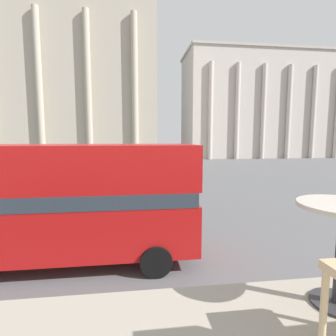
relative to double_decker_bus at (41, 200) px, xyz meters
name	(u,v)px	position (x,y,z in m)	size (l,w,h in m)	color
double_decker_bus	(41,200)	(0.00, 0.00, 0.00)	(10.05, 2.73, 4.00)	black
plaza_building_left	(55,84)	(-9.40, 35.94, 10.47)	(32.14, 14.60, 25.41)	#B2A893
plaza_building_right	(261,107)	(31.82, 49.05, 9.18)	(35.03, 14.13, 22.83)	#BCB2A8
traffic_light_near	(94,185)	(1.29, 2.48, -0.01)	(0.42, 0.24, 3.37)	black
traffic_light_mid	(74,166)	(-1.06, 9.57, 0.13)	(0.42, 0.24, 3.60)	black
pedestrian_white	(113,162)	(0.21, 26.93, -1.24)	(0.32, 0.32, 1.72)	#282B33
pedestrian_olive	(124,173)	(1.99, 16.54, -1.32)	(0.32, 0.32, 1.60)	#282B33
pedestrian_red	(95,205)	(1.04, 4.35, -1.32)	(0.32, 0.32, 1.59)	#282B33
pedestrian_blue	(118,164)	(0.99, 24.55, -1.21)	(0.32, 0.32, 1.77)	#282B33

